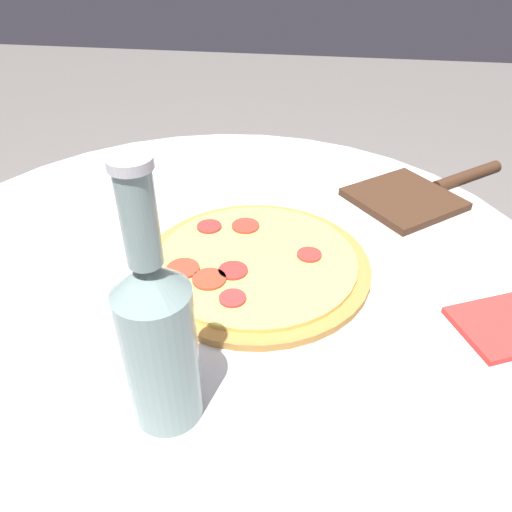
{
  "coord_description": "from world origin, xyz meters",
  "views": [
    {
      "loc": [
        -0.13,
        0.51,
        1.12
      ],
      "look_at": [
        -0.05,
        -0.01,
        0.74
      ],
      "focal_mm": 35.0,
      "sensor_mm": 36.0,
      "label": 1
    }
  ],
  "objects": [
    {
      "name": "pizza_paddle",
      "position": [
        -0.28,
        -0.23,
        0.73
      ],
      "size": [
        0.28,
        0.26,
        0.02
      ],
      "rotation": [
        0.0,
        0.0,
        -2.45
      ],
      "color": "#422819",
      "rests_on": "table"
    },
    {
      "name": "table",
      "position": [
        0.0,
        0.0,
        0.56
      ],
      "size": [
        0.91,
        0.91,
        0.72
      ],
      "color": "silver",
      "rests_on": "ground_plane"
    },
    {
      "name": "beer_bottle",
      "position": [
        -0.0,
        0.22,
        0.82
      ],
      "size": [
        0.07,
        0.07,
        0.26
      ],
      "color": "gray",
      "rests_on": "table"
    },
    {
      "name": "pizza",
      "position": [
        -0.05,
        -0.01,
        0.73
      ],
      "size": [
        0.3,
        0.3,
        0.02
      ],
      "color": "#B77F3D",
      "rests_on": "table"
    }
  ]
}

